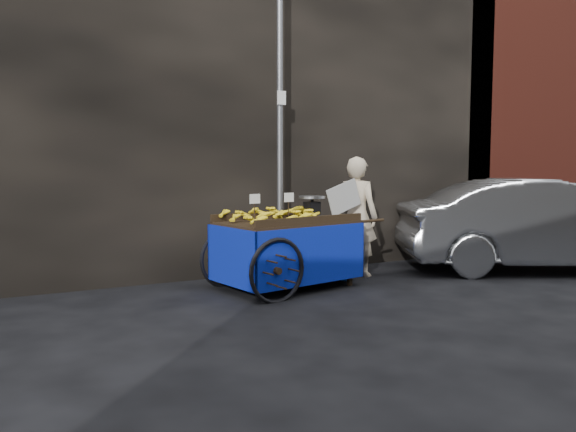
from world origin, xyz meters
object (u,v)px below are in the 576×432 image
banana_cart (283,228)px  plastic_bag (345,272)px  parked_car (543,225)px  vendor (356,216)px

banana_cart → plastic_bag: banana_cart is taller
plastic_bag → parked_car: size_ratio=0.07×
banana_cart → vendor: 1.28m
banana_cart → plastic_bag: (0.90, -0.02, -0.62)m
banana_cart → parked_car: parked_car is taller
plastic_bag → parked_car: 3.07m
parked_car → banana_cart: bearing=107.9°
banana_cart → plastic_bag: size_ratio=8.70×
vendor → plastic_bag: (-0.35, -0.27, -0.70)m
vendor → parked_car: bearing=-141.4°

